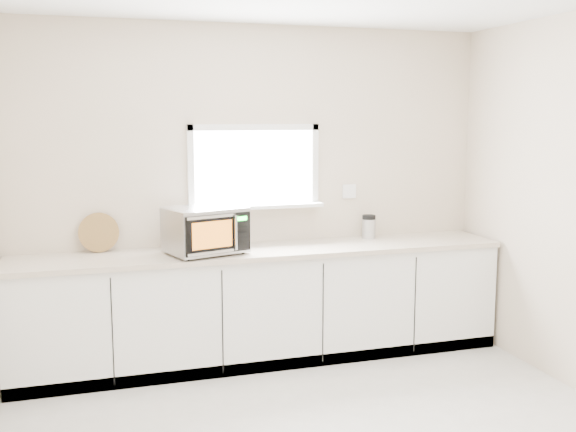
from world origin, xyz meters
name	(u,v)px	position (x,y,z in m)	size (l,w,h in m)	color
back_wall	(254,189)	(0.00, 2.00, 1.36)	(4.00, 0.17, 2.70)	beige
cabinets	(264,307)	(0.00, 1.70, 0.44)	(3.92, 0.60, 0.88)	white
countertop	(264,251)	(0.00, 1.69, 0.90)	(3.92, 0.64, 0.04)	beige
microwave	(206,229)	(-0.47, 1.64, 1.11)	(0.66, 0.58, 0.36)	black
knife_block	(230,234)	(-0.27, 1.69, 1.05)	(0.12, 0.22, 0.31)	#432D17
cutting_board	(99,232)	(-1.25, 1.94, 1.07)	(0.31, 0.31, 0.02)	olive
coffee_grinder	(369,227)	(0.99, 1.87, 1.02)	(0.14, 0.14, 0.21)	#A9ACB1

